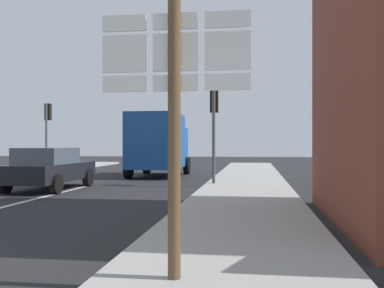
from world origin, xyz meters
TOP-DOWN VIEW (x-y plane):
  - ground_plane at (0.00, 10.00)m, footprint 80.00×80.00m
  - sidewalk_right at (6.03, 8.00)m, footprint 3.04×44.00m
  - lane_centre_stripe at (0.00, 6.00)m, footprint 0.16×12.00m
  - sedan_far at (-0.83, 10.29)m, footprint 1.98×4.21m
  - delivery_truck at (1.65, 16.90)m, footprint 2.51×5.01m
  - route_sign_post at (5.43, 0.50)m, footprint 1.66×0.14m
  - traffic_light_far_left at (-4.81, 18.22)m, footprint 0.30×0.49m
  - traffic_light_near_right at (4.81, 12.12)m, footprint 0.30×0.49m

SIDE VIEW (x-z plane):
  - ground_plane at x=0.00m, z-range 0.00..0.00m
  - lane_centre_stripe at x=0.00m, z-range 0.00..0.01m
  - sidewalk_right at x=6.03m, z-range 0.00..0.14m
  - sedan_far at x=-0.83m, z-range 0.03..1.50m
  - delivery_truck at x=1.65m, z-range 0.13..3.18m
  - route_sign_post at x=5.43m, z-range 0.40..3.60m
  - traffic_light_near_right at x=4.81m, z-range 0.89..4.57m
  - traffic_light_far_left at x=-4.81m, z-range 0.91..4.70m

